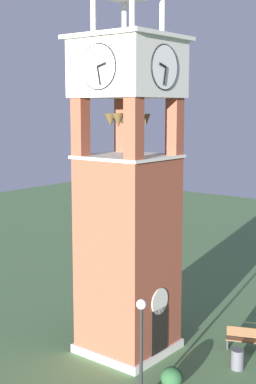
# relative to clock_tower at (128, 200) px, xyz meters

# --- Properties ---
(ground) EXTENTS (80.00, 80.00, 0.00)m
(ground) POSITION_rel_clock_tower_xyz_m (0.00, 0.00, -6.57)
(ground) COLOR #517547
(clock_tower) EXTENTS (3.89, 3.89, 16.12)m
(clock_tower) POSITION_rel_clock_tower_xyz_m (0.00, 0.00, 0.00)
(clock_tower) COLOR brown
(clock_tower) RESTS_ON ground
(park_bench) EXTENTS (1.01, 1.65, 0.95)m
(park_bench) POSITION_rel_clock_tower_xyz_m (3.14, -3.97, -6.08)
(park_bench) COLOR brown
(park_bench) RESTS_ON ground
(lamp_post) EXTENTS (0.36, 0.36, 3.89)m
(lamp_post) POSITION_rel_clock_tower_xyz_m (-3.23, -3.16, -3.87)
(lamp_post) COLOR black
(lamp_post) RESTS_ON ground
(trash_bin) EXTENTS (0.52, 0.52, 0.80)m
(trash_bin) POSITION_rel_clock_tower_xyz_m (1.32, -4.56, -6.17)
(trash_bin) COLOR #4C4C51
(trash_bin) RESTS_ON ground
(shrub_near_entry) EXTENTS (1.28, 1.28, 0.77)m
(shrub_near_entry) POSITION_rel_clock_tower_xyz_m (2.40, 1.50, -6.18)
(shrub_near_entry) COLOR #234C28
(shrub_near_entry) RESTS_ON ground
(shrub_left_of_tower) EXTENTS (0.85, 0.85, 0.79)m
(shrub_left_of_tower) POSITION_rel_clock_tower_xyz_m (-1.55, -3.34, -6.17)
(shrub_left_of_tower) COLOR #234C28
(shrub_left_of_tower) RESTS_ON ground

